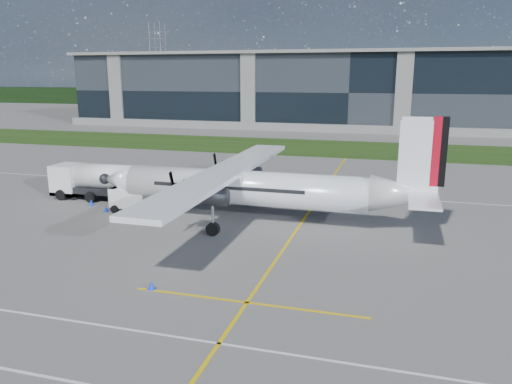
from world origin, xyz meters
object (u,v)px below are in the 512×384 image
object	(u,v)px
baggage_tug	(131,200)
safety_cone_nose_stbd	(120,200)
fuel_tanker_truck	(90,181)
pylon_west	(158,63)
safety_cone_nose_port	(106,209)
safety_cone_fwd	(91,202)
ground_crew_person	(141,201)
safety_cone_portwing	(151,285)
turboprop_aircraft	(257,168)

from	to	relation	value
baggage_tug	safety_cone_nose_stbd	xyz separation A→B (m)	(-2.30, 2.02, -0.73)
fuel_tanker_truck	baggage_tug	bearing A→B (deg)	-26.52
fuel_tanker_truck	baggage_tug	distance (m)	6.35
pylon_west	safety_cone_nose_stbd	world-z (taller)	pylon_west
baggage_tug	safety_cone_nose_port	xyz separation A→B (m)	(-1.91, -0.70, -0.73)
fuel_tanker_truck	safety_cone_nose_port	xyz separation A→B (m)	(3.75, -3.52, -1.37)
fuel_tanker_truck	safety_cone_fwd	bearing A→B (deg)	-56.57
ground_crew_person	safety_cone_nose_stbd	world-z (taller)	ground_crew_person
fuel_tanker_truck	safety_cone_portwing	size ratio (longest dim) A/B	17.24
turboprop_aircraft	fuel_tanker_truck	world-z (taller)	turboprop_aircraft
safety_cone_nose_port	safety_cone_fwd	bearing A→B (deg)	148.79
pylon_west	fuel_tanker_truck	bearing A→B (deg)	-65.64
baggage_tug	turboprop_aircraft	bearing A→B (deg)	0.58
safety_cone_nose_stbd	ground_crew_person	bearing A→B (deg)	-32.34
fuel_tanker_truck	safety_cone_nose_port	world-z (taller)	fuel_tanker_truck
turboprop_aircraft	fuel_tanker_truck	xyz separation A→B (m)	(-16.37, 2.71, -2.52)
fuel_tanker_truck	safety_cone_fwd	size ratio (longest dim) A/B	17.24
pylon_west	fuel_tanker_truck	world-z (taller)	pylon_west
ground_crew_person	safety_cone_fwd	xyz separation A→B (m)	(-5.21, 0.77, -0.71)
turboprop_aircraft	baggage_tug	xyz separation A→B (m)	(-10.71, -0.11, -3.15)
pylon_west	ground_crew_person	bearing A→B (deg)	-63.90
turboprop_aircraft	baggage_tug	distance (m)	11.17
ground_crew_person	safety_cone_nose_stbd	bearing A→B (deg)	50.68
fuel_tanker_truck	pylon_west	bearing A→B (deg)	114.36
safety_cone_nose_port	safety_cone_nose_stbd	xyz separation A→B (m)	(-0.39, 2.72, 0.00)
fuel_tanker_truck	safety_cone_fwd	xyz separation A→B (m)	(1.38, -2.09, -1.37)
pylon_west	safety_cone_portwing	bearing A→B (deg)	-63.50
ground_crew_person	baggage_tug	bearing A→B (deg)	81.24
safety_cone_nose_port	baggage_tug	bearing A→B (deg)	20.10
safety_cone_nose_port	safety_cone_nose_stbd	world-z (taller)	same
fuel_tanker_truck	ground_crew_person	size ratio (longest dim) A/B	4.47
baggage_tug	safety_cone_nose_stbd	distance (m)	3.15
baggage_tug	fuel_tanker_truck	bearing A→B (deg)	153.48
baggage_tug	safety_cone_fwd	xyz separation A→B (m)	(-4.28, 0.74, -0.73)
fuel_tanker_truck	safety_cone_fwd	distance (m)	2.85
ground_crew_person	safety_cone_portwing	world-z (taller)	ground_crew_person
turboprop_aircraft	safety_cone_fwd	world-z (taller)	turboprop_aircraft
pylon_west	safety_cone_nose_port	world-z (taller)	pylon_west
ground_crew_person	safety_cone_nose_stbd	size ratio (longest dim) A/B	3.86
fuel_tanker_truck	baggage_tug	size ratio (longest dim) A/B	2.63
pylon_west	safety_cone_nose_stbd	distance (m)	156.14
pylon_west	baggage_tug	size ratio (longest dim) A/B	9.14
baggage_tug	safety_cone_portwing	size ratio (longest dim) A/B	6.56
pylon_west	ground_crew_person	size ratio (longest dim) A/B	15.56
turboprop_aircraft	safety_cone_nose_stbd	world-z (taller)	turboprop_aircraft
ground_crew_person	safety_cone_nose_port	world-z (taller)	ground_crew_person
ground_crew_person	safety_cone_nose_port	size ratio (longest dim) A/B	3.86
safety_cone_fwd	safety_cone_nose_port	world-z (taller)	same
pylon_west	safety_cone_nose_port	xyz separation A→B (m)	(66.98, -143.17, -14.75)
pylon_west	turboprop_aircraft	xyz separation A→B (m)	(79.61, -142.37, -10.87)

